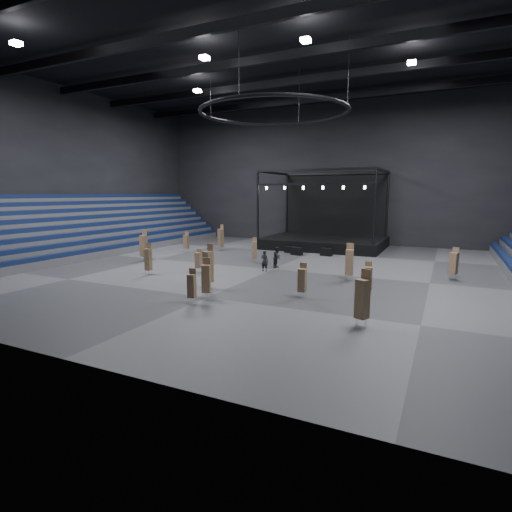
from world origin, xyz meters
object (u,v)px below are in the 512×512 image
at_px(chair_stack_12, 148,259).
at_px(crew_member, 277,257).
at_px(chair_stack_13, 221,237).
at_px(chair_stack_5, 208,266).
at_px(flight_case_left, 289,250).
at_px(flight_case_mid, 297,251).
at_px(flight_case_right, 326,252).
at_px(chair_stack_7, 368,278).
at_px(chair_stack_8, 454,263).
at_px(chair_stack_2, 255,250).
at_px(chair_stack_4, 186,241).
at_px(chair_stack_11, 349,262).
at_px(man_center, 265,261).
at_px(stage, 325,235).
at_px(chair_stack_0, 363,298).
at_px(chair_stack_6, 144,245).
at_px(chair_stack_3, 199,260).
at_px(chair_stack_9, 192,285).
at_px(chair_stack_1, 206,278).
at_px(chair_stack_10, 302,280).

distance_m(chair_stack_12, crew_member, 10.96).
bearing_deg(chair_stack_13, chair_stack_5, -41.27).
height_order(flight_case_left, flight_case_mid, flight_case_mid).
height_order(flight_case_mid, flight_case_right, flight_case_mid).
relative_size(flight_case_right, chair_stack_13, 0.40).
bearing_deg(chair_stack_7, chair_stack_13, 129.13).
xyz_separation_m(chair_stack_5, crew_member, (1.28, 9.20, -0.64)).
height_order(flight_case_mid, chair_stack_8, chair_stack_8).
distance_m(chair_stack_2, chair_stack_4, 10.17).
xyz_separation_m(chair_stack_11, crew_member, (-6.90, 2.64, -0.53)).
bearing_deg(chair_stack_5, flight_case_left, 106.27).
distance_m(flight_case_left, man_center, 11.08).
height_order(stage, chair_stack_0, stage).
height_order(stage, chair_stack_5, stage).
relative_size(chair_stack_7, crew_member, 1.17).
relative_size(chair_stack_6, chair_stack_8, 1.23).
relative_size(flight_case_mid, man_center, 0.70).
relative_size(flight_case_left, chair_stack_2, 0.44).
bearing_deg(flight_case_mid, chair_stack_12, -115.67).
height_order(flight_case_right, chair_stack_7, chair_stack_7).
height_order(chair_stack_4, man_center, chair_stack_4).
bearing_deg(flight_case_left, chair_stack_8, -25.15).
distance_m(flight_case_mid, chair_stack_2, 6.47).
distance_m(chair_stack_0, man_center, 14.92).
bearing_deg(chair_stack_4, chair_stack_5, -50.89).
relative_size(chair_stack_0, crew_member, 1.53).
bearing_deg(chair_stack_3, chair_stack_7, -10.65).
relative_size(chair_stack_9, chair_stack_11, 0.74).
xyz_separation_m(flight_case_left, chair_stack_12, (-5.90, -16.25, 0.94)).
bearing_deg(man_center, chair_stack_8, -165.06).
distance_m(man_center, crew_member, 1.94).
bearing_deg(stage, man_center, -90.94).
distance_m(flight_case_left, flight_case_right, 4.34).
bearing_deg(chair_stack_1, chair_stack_11, 30.57).
distance_m(chair_stack_4, chair_stack_8, 26.91).
relative_size(chair_stack_12, chair_stack_13, 0.85).
distance_m(chair_stack_3, chair_stack_7, 14.12).
relative_size(chair_stack_2, chair_stack_13, 0.79).
relative_size(flight_case_mid, chair_stack_0, 0.43).
bearing_deg(chair_stack_10, flight_case_left, 111.50).
xyz_separation_m(chair_stack_13, man_center, (9.64, -9.10, -0.64)).
height_order(flight_case_left, chair_stack_9, chair_stack_9).
bearing_deg(chair_stack_0, flight_case_right, 133.77).
bearing_deg(chair_stack_10, chair_stack_4, 142.28).
height_order(chair_stack_12, crew_member, chair_stack_12).
bearing_deg(stage, chair_stack_13, -140.36).
height_order(chair_stack_5, chair_stack_6, chair_stack_5).
height_order(flight_case_right, chair_stack_3, chair_stack_3).
height_order(chair_stack_5, chair_stack_11, chair_stack_5).
height_order(chair_stack_9, chair_stack_10, chair_stack_10).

